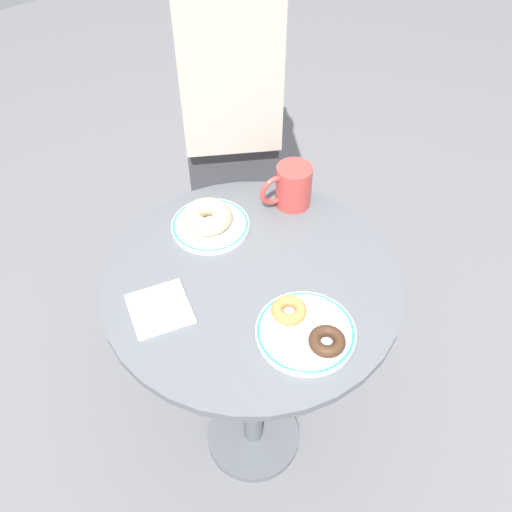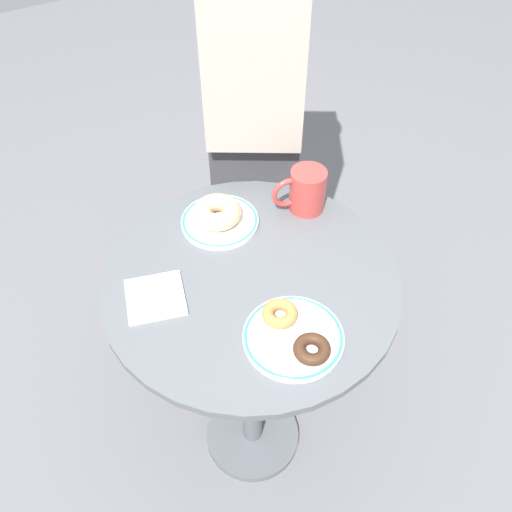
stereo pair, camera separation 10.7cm
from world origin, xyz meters
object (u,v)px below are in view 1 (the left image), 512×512
coffee_mug (292,186)px  donut_old_fashioned (289,310)px  paper_napkin (160,309)px  person_figure (226,104)px  plate_left (210,225)px  donut_chocolate (327,341)px  donut_glazed (207,216)px  cafe_table (252,336)px  plate_right (306,332)px

coffee_mug → donut_old_fashioned: bearing=-43.2°
donut_old_fashioned → paper_napkin: size_ratio=0.60×
coffee_mug → person_figure: person_figure is taller
plate_left → paper_napkin: plate_left is taller
plate_left → coffee_mug: size_ratio=1.38×
donut_chocolate → plate_left: bearing=175.8°
donut_glazed → paper_napkin: (0.12, -0.21, -0.03)m
donut_old_fashioned → coffee_mug: size_ratio=0.54×
donut_chocolate → paper_napkin: 0.33m
donut_glazed → person_figure: (-0.28, 0.27, 0.04)m
cafe_table → paper_napkin: paper_napkin is taller
plate_right → donut_glazed: size_ratio=1.75×
donut_chocolate → person_figure: size_ratio=0.04×
cafe_table → donut_chocolate: 0.32m
plate_left → donut_glazed: 0.03m
plate_right → coffee_mug: bearing=141.8°
plate_left → donut_old_fashioned: size_ratio=2.56×
plate_right → paper_napkin: size_ratio=1.65×
plate_right → paper_napkin: bearing=-141.4°
donut_glazed → donut_old_fashioned: (0.30, -0.03, -0.01)m
plate_right → person_figure: person_figure is taller
plate_right → coffee_mug: coffee_mug is taller
donut_glazed → paper_napkin: 0.24m
paper_napkin → plate_right: bearing=38.6°
plate_right → paper_napkin: 0.28m
plate_right → donut_glazed: donut_glazed is taller
plate_right → donut_glazed: 0.35m
cafe_table → donut_old_fashioned: size_ratio=11.05×
plate_right → donut_old_fashioned: size_ratio=2.77×
paper_napkin → person_figure: 0.63m
cafe_table → plate_right: (0.17, -0.01, 0.22)m
paper_napkin → coffee_mug: coffee_mug is taller
donut_chocolate → paper_napkin: size_ratio=0.60×
donut_glazed → coffee_mug: size_ratio=0.85×
donut_glazed → plate_right: bearing=-5.2°
donut_glazed → plate_left: bearing=46.3°
plate_left → paper_napkin: bearing=-60.2°
coffee_mug → plate_right: bearing=-38.2°
paper_napkin → donut_chocolate: bearing=34.3°
donut_glazed → paper_napkin: bearing=-59.1°
cafe_table → donut_chocolate: donut_chocolate is taller
paper_napkin → cafe_table: bearing=75.1°
donut_old_fashioned → coffee_mug: bearing=136.8°
cafe_table → plate_right: plate_right is taller
donut_old_fashioned → person_figure: size_ratio=0.04×
plate_left → donut_chocolate: (0.39, -0.03, 0.02)m
donut_glazed → donut_chocolate: 0.39m
plate_left → coffee_mug: (0.06, 0.19, 0.04)m
plate_left → donut_chocolate: donut_chocolate is taller
plate_right → donut_old_fashioned: bearing=179.3°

